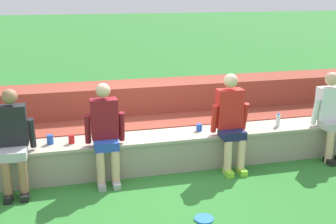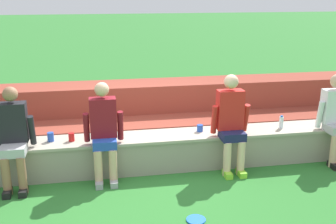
{
  "view_description": "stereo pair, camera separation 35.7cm",
  "coord_description": "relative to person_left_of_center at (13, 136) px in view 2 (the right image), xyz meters",
  "views": [
    {
      "loc": [
        -1.06,
        -5.26,
        2.56
      ],
      "look_at": [
        0.33,
        0.26,
        0.86
      ],
      "focal_mm": 44.13,
      "sensor_mm": 36.0,
      "label": 1
    },
    {
      "loc": [
        -0.71,
        -5.33,
        2.56
      ],
      "look_at": [
        0.33,
        0.26,
        0.86
      ],
      "focal_mm": 44.13,
      "sensor_mm": 36.0,
      "label": 2
    }
  ],
  "objects": [
    {
      "name": "frisbee",
      "position": [
        2.14,
        -1.28,
        -0.71
      ],
      "size": [
        0.22,
        0.22,
        0.02
      ],
      "primitive_type": "cylinder",
      "color": "blue",
      "rests_on": "ground"
    },
    {
      "name": "plastic_cup_left_end",
      "position": [
        0.72,
        0.24,
        -0.15
      ],
      "size": [
        0.08,
        0.08,
        0.12
      ],
      "primitive_type": "cylinder",
      "color": "red",
      "rests_on": "stone_seating_wall"
    },
    {
      "name": "person_left_of_center",
      "position": [
        0.0,
        0.0,
        0.0
      ],
      "size": [
        0.53,
        0.57,
        1.36
      ],
      "color": "#996B4C",
      "rests_on": "ground"
    },
    {
      "name": "plastic_cup_right_end",
      "position": [
        2.59,
        0.31,
        -0.16
      ],
      "size": [
        0.09,
        0.09,
        0.1
      ],
      "primitive_type": "cylinder",
      "color": "blue",
      "rests_on": "stone_seating_wall"
    },
    {
      "name": "ground_plane",
      "position": [
        1.77,
        0.0,
        -0.72
      ],
      "size": [
        80.0,
        80.0,
        0.0
      ],
      "primitive_type": "plane",
      "color": "#2D752D"
    },
    {
      "name": "brick_bleachers",
      "position": [
        1.77,
        1.49,
        -0.31
      ],
      "size": [
        10.39,
        1.44,
        0.97
      ],
      "color": "brown",
      "rests_on": "ground"
    },
    {
      "name": "person_right_of_center",
      "position": [
        2.96,
        -0.01,
        0.04
      ],
      "size": [
        0.55,
        0.51,
        1.41
      ],
      "color": "beige",
      "rests_on": "ground"
    },
    {
      "name": "person_far_right",
      "position": [
        4.61,
        -0.0,
        0.01
      ],
      "size": [
        0.56,
        0.53,
        1.35
      ],
      "color": "#DBAD89",
      "rests_on": "ground"
    },
    {
      "name": "person_center",
      "position": [
        1.17,
        -0.0,
        0.01
      ],
      "size": [
        0.54,
        0.49,
        1.37
      ],
      "color": "#DBAD89",
      "rests_on": "ground"
    },
    {
      "name": "water_bottle_near_right",
      "position": [
        3.85,
        0.22,
        -0.11
      ],
      "size": [
        0.06,
        0.06,
        0.2
      ],
      "color": "silver",
      "rests_on": "stone_seating_wall"
    },
    {
      "name": "plastic_cup_middle",
      "position": [
        0.43,
        0.29,
        -0.14
      ],
      "size": [
        0.09,
        0.09,
        0.13
      ],
      "primitive_type": "cylinder",
      "color": "blue",
      "rests_on": "stone_seating_wall"
    },
    {
      "name": "stone_seating_wall",
      "position": [
        1.77,
        0.26,
        -0.45
      ],
      "size": [
        8.71,
        0.56,
        0.51
      ],
      "color": "gray",
      "rests_on": "ground"
    }
  ]
}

